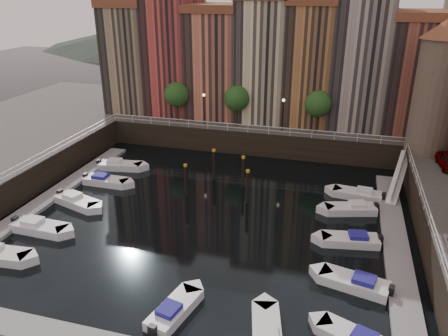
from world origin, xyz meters
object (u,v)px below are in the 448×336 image
(boat_left_1, at_px, (39,227))
(car_a, at_px, (448,162))
(mooring_pilings, at_px, (222,176))
(boat_left_2, at_px, (77,201))
(gangway, at_px, (399,174))
(corner_tower, at_px, (438,86))

(boat_left_1, height_order, car_a, car_a)
(mooring_pilings, height_order, boat_left_2, mooring_pilings)
(gangway, relative_size, car_a, 2.02)
(mooring_pilings, xyz_separation_m, car_a, (21.53, 4.89, 2.05))
(boat_left_1, bearing_deg, boat_left_2, 88.12)
(mooring_pilings, xyz_separation_m, boat_left_1, (-12.99, -12.01, -1.24))
(boat_left_2, relative_size, car_a, 1.28)
(corner_tower, relative_size, boat_left_2, 2.63)
(corner_tower, height_order, mooring_pilings, corner_tower)
(mooring_pilings, bearing_deg, boat_left_1, -137.24)
(gangway, distance_m, car_a, 4.61)
(gangway, xyz_separation_m, mooring_pilings, (-17.28, -4.70, -0.27))
(gangway, bearing_deg, mooring_pilings, -164.78)
(gangway, bearing_deg, corner_tower, 57.20)
(mooring_pilings, relative_size, car_a, 1.59)
(corner_tower, bearing_deg, boat_left_2, -154.01)
(mooring_pilings, bearing_deg, car_a, 12.78)
(gangway, height_order, boat_left_1, gangway)
(corner_tower, distance_m, boat_left_2, 37.84)
(boat_left_2, bearing_deg, boat_left_1, -76.19)
(boat_left_1, bearing_deg, gangway, 30.47)
(boat_left_1, bearing_deg, mooring_pilings, 44.33)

